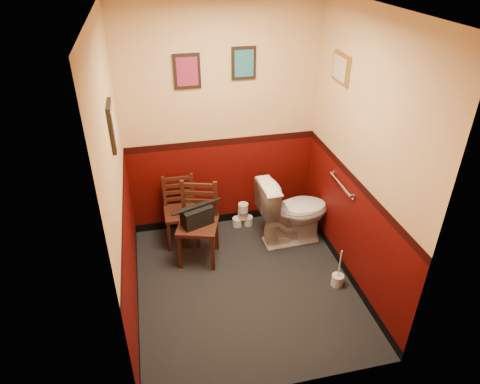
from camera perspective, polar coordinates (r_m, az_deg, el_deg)
floor at (r=4.59m, az=0.70°, el=-12.35°), size 2.20×2.40×0.00m
ceiling at (r=3.36m, az=1.02°, el=23.28°), size 2.20×2.40×0.00m
wall_back at (r=4.85m, az=-2.50°, el=9.24°), size 2.20×0.00×2.70m
wall_front at (r=2.84m, az=6.54°, el=-8.79°), size 2.20×0.00×2.70m
wall_left at (r=3.72m, az=-15.88°, el=0.73°), size 0.00×2.40×2.70m
wall_right at (r=4.16m, az=15.78°, el=4.11°), size 0.00×2.40×2.70m
grab_bar at (r=4.53m, az=13.33°, el=1.00°), size 0.05×0.56×0.06m
framed_print_back_a at (r=4.60m, az=-7.08°, el=15.68°), size 0.28×0.04×0.36m
framed_print_back_b at (r=4.68m, az=0.50°, el=16.81°), size 0.26×0.04×0.34m
framed_print_left at (r=3.60m, az=-16.67°, el=8.45°), size 0.04×0.30×0.38m
framed_print_right at (r=4.41m, az=13.31°, el=15.78°), size 0.04×0.34×0.28m
toilet at (r=4.99m, az=7.07°, el=-2.56°), size 0.85×0.50×0.81m
toilet_brush at (r=4.66m, az=12.87°, el=-11.28°), size 0.13×0.13×0.45m
chair_left at (r=5.02m, az=-7.92°, el=-2.49°), size 0.38×0.38×0.81m
chair_right at (r=4.70m, az=-5.58°, el=-4.18°), size 0.52×0.52×0.90m
handbag at (r=4.60m, az=-5.74°, el=-3.21°), size 0.37×0.27×0.24m
tp_stack at (r=5.35m, az=0.37°, el=-3.24°), size 0.26×0.16×0.34m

